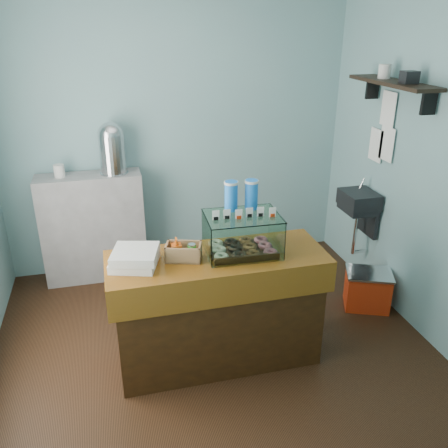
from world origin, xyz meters
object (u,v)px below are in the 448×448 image
object	(u,v)px
counter	(218,308)
red_cooler	(367,289)
coffee_urn	(112,147)
display_case	(242,229)

from	to	relation	value
counter	red_cooler	distance (m)	1.58
coffee_urn	red_cooler	distance (m)	2.74
counter	display_case	xyz separation A→B (m)	(0.20, 0.05, 0.61)
counter	red_cooler	world-z (taller)	counter
red_cooler	display_case	bearing A→B (deg)	-144.12
counter	display_case	size ratio (longest dim) A/B	2.92
display_case	coffee_urn	xyz separation A→B (m)	(-0.85, 1.51, 0.29)
counter	display_case	world-z (taller)	display_case
counter	display_case	bearing A→B (deg)	14.80
counter	red_cooler	xyz separation A→B (m)	(1.51, 0.36, -0.28)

